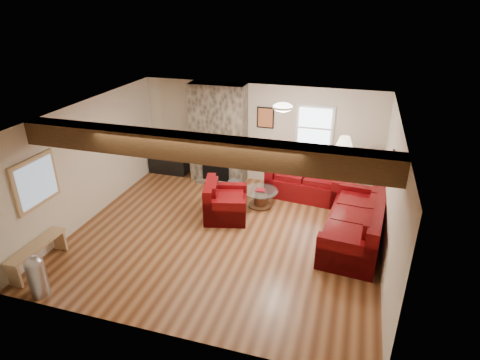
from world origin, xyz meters
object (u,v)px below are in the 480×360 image
Objects in this scene: loveseat at (306,177)px; coffee_table at (260,198)px; tv_cabinet at (169,163)px; television at (168,147)px; floor_lamp at (344,147)px; sofa_three at (355,220)px; armchair_red at (226,200)px.

coffee_table is at bearing -130.39° from loveseat.
coffee_table is 0.78× the size of tv_cabinet.
loveseat is at bearing -4.57° from television.
tv_cabinet is at bearing 157.79° from coffee_table.
coffee_table is 0.49× the size of floor_lamp.
sofa_three is at bearing -22.19° from tv_cabinet.
armchair_red reaches higher than tv_cabinet.
floor_lamp is (0.79, -0.26, 0.93)m from loveseat.
sofa_three is at bearing -74.93° from floor_lamp.
floor_lamp reaches higher than armchair_red.
loveseat is 1.28m from coffee_table.
floor_lamp reaches higher than tv_cabinet.
armchair_red is (-2.69, 0.18, -0.06)m from sofa_three.
loveseat is at bearing -4.57° from tv_cabinet.
sofa_three is at bearing -22.19° from television.
armchair_red is at bearing -39.29° from tv_cabinet.
sofa_three is 2.28m from coffee_table.
armchair_red is 2.81m from floor_lamp.
floor_lamp is (4.54, -0.56, 0.67)m from television.
floor_lamp reaches higher than sofa_three.
coffee_table is at bearing -106.74° from sofa_three.
coffee_table is 3.11m from television.
armchair_red is at bearing -88.41° from sofa_three.
sofa_three is 1.47× the size of floor_lamp.
floor_lamp is at bearing -159.51° from sofa_three.
television is 4.62m from floor_lamp.
floor_lamp is at bearing 19.27° from coffee_table.
loveseat reaches higher than coffee_table.
tv_cabinet is at bearing 172.93° from floor_lamp.
tv_cabinet is 1.34× the size of television.
television is at bearing -178.23° from loveseat.
television is at bearing 0.00° from tv_cabinet.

